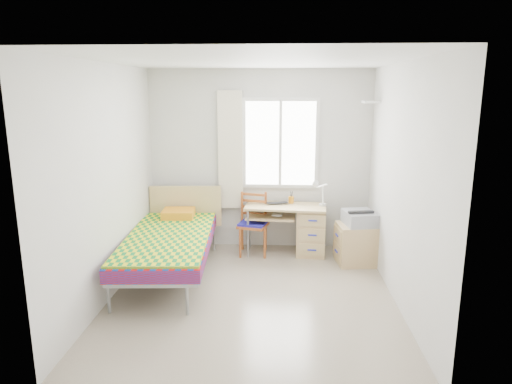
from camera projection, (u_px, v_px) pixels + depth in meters
floor at (252, 296)px, 5.23m from camera, size 3.50×3.50×0.00m
ceiling at (252, 61)px, 4.66m from camera, size 3.50×3.50×0.00m
wall_back at (260, 160)px, 6.65m from camera, size 3.20×0.00×3.20m
wall_left at (108, 183)px, 5.03m from camera, size 0.00×3.50×3.50m
wall_right at (402, 187)px, 4.86m from camera, size 0.00×3.50×3.50m
window at (280, 144)px, 6.56m from camera, size 1.10×0.04×1.30m
curtain at (230, 151)px, 6.57m from camera, size 0.35×0.05×1.70m
floating_shelf at (371, 102)px, 6.04m from camera, size 0.20×0.32×0.03m
bed at (170, 240)px, 5.74m from camera, size 1.15×2.24×0.95m
desk at (306, 227)px, 6.51m from camera, size 1.17×0.61×0.71m
chair at (254, 220)px, 6.50m from camera, size 0.46×0.46×0.88m
cabinet at (356, 244)px, 6.16m from camera, size 0.55×0.50×0.54m
printer at (359, 218)px, 6.08m from camera, size 0.46×0.51×0.19m
laptop at (278, 204)px, 6.50m from camera, size 0.34×0.26×0.02m
pen_cup at (291, 200)px, 6.58m from camera, size 0.09×0.09×0.10m
task_lamp at (319, 190)px, 6.28m from camera, size 0.22×0.32×0.40m
book at (273, 214)px, 6.46m from camera, size 0.17×0.22×0.02m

